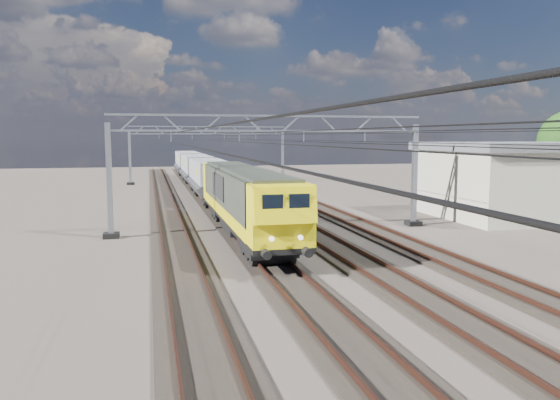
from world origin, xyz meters
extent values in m
plane|color=black|center=(0.00, 0.00, 0.00)|extent=(160.00, 160.00, 0.00)
cube|color=black|center=(-6.00, 0.00, 0.06)|extent=(2.60, 140.00, 0.12)
cube|color=#532D21|center=(-6.72, 0.00, 0.22)|extent=(0.08, 140.00, 0.16)
cube|color=#532D21|center=(-5.28, 0.00, 0.22)|extent=(0.08, 140.00, 0.16)
cube|color=black|center=(-2.00, 0.00, 0.06)|extent=(2.60, 140.00, 0.12)
cube|color=#532D21|center=(-2.72, 0.00, 0.22)|extent=(0.08, 140.00, 0.16)
cube|color=#532D21|center=(-1.28, 0.00, 0.22)|extent=(0.08, 140.00, 0.16)
cube|color=black|center=(2.00, 0.00, 0.06)|extent=(2.60, 140.00, 0.12)
cube|color=#532D21|center=(1.28, 0.00, 0.22)|extent=(0.08, 140.00, 0.16)
cube|color=#532D21|center=(2.72, 0.00, 0.22)|extent=(0.08, 140.00, 0.16)
cube|color=black|center=(6.00, 0.00, 0.06)|extent=(2.60, 140.00, 0.12)
cube|color=#532D21|center=(5.28, 0.00, 0.22)|extent=(0.08, 140.00, 0.16)
cube|color=#532D21|center=(6.72, 0.00, 0.22)|extent=(0.08, 140.00, 0.16)
cube|color=#969CA4|center=(-9.50, 4.00, 3.30)|extent=(0.30, 0.30, 6.60)
cube|color=#969CA4|center=(9.50, 4.00, 3.30)|extent=(0.30, 0.30, 6.60)
cube|color=black|center=(-9.50, 4.00, 0.15)|extent=(0.90, 0.90, 0.30)
cube|color=black|center=(9.50, 4.00, 0.15)|extent=(0.90, 0.90, 0.30)
cube|color=#969CA4|center=(0.00, 4.00, 7.05)|extent=(19.30, 0.18, 0.12)
cube|color=#969CA4|center=(0.00, 4.00, 6.15)|extent=(19.30, 0.18, 0.12)
cube|color=#969CA4|center=(-8.31, 4.00, 6.60)|extent=(1.03, 0.10, 0.94)
cube|color=#969CA4|center=(-5.94, 4.00, 6.60)|extent=(1.03, 0.10, 0.94)
cube|color=#969CA4|center=(-3.56, 4.00, 6.60)|extent=(1.03, 0.10, 0.94)
cube|color=#969CA4|center=(-1.19, 4.00, 6.60)|extent=(1.03, 0.10, 0.94)
cube|color=#969CA4|center=(1.19, 4.00, 6.60)|extent=(1.03, 0.10, 0.94)
cube|color=#969CA4|center=(3.56, 4.00, 6.60)|extent=(1.03, 0.10, 0.94)
cube|color=#969CA4|center=(5.94, 4.00, 6.60)|extent=(1.03, 0.10, 0.94)
cube|color=#969CA4|center=(8.31, 4.00, 6.60)|extent=(1.03, 0.10, 0.94)
cube|color=#969CA4|center=(-6.00, 4.00, 5.82)|extent=(0.06, 0.06, 0.65)
cube|color=#969CA4|center=(-2.00, 4.00, 5.82)|extent=(0.06, 0.06, 0.65)
cube|color=#969CA4|center=(2.00, 4.00, 5.82)|extent=(0.06, 0.06, 0.65)
cube|color=#969CA4|center=(6.00, 4.00, 5.82)|extent=(0.06, 0.06, 0.65)
cube|color=#969CA4|center=(-9.50, 40.00, 3.30)|extent=(0.30, 0.30, 6.60)
cube|color=#969CA4|center=(9.50, 40.00, 3.30)|extent=(0.30, 0.30, 6.60)
cube|color=black|center=(-9.50, 40.00, 0.15)|extent=(0.90, 0.90, 0.30)
cube|color=black|center=(9.50, 40.00, 0.15)|extent=(0.90, 0.90, 0.30)
cube|color=#969CA4|center=(0.00, 40.00, 7.05)|extent=(19.30, 0.18, 0.12)
cube|color=#969CA4|center=(0.00, 40.00, 6.15)|extent=(19.30, 0.18, 0.12)
cube|color=#969CA4|center=(-8.31, 40.00, 6.60)|extent=(1.03, 0.10, 0.94)
cube|color=#969CA4|center=(-5.94, 40.00, 6.60)|extent=(1.03, 0.10, 0.94)
cube|color=#969CA4|center=(-3.56, 40.00, 6.60)|extent=(1.03, 0.10, 0.94)
cube|color=#969CA4|center=(-1.19, 40.00, 6.60)|extent=(1.03, 0.10, 0.94)
cube|color=#969CA4|center=(1.19, 40.00, 6.60)|extent=(1.03, 0.10, 0.94)
cube|color=#969CA4|center=(3.56, 40.00, 6.60)|extent=(1.03, 0.10, 0.94)
cube|color=#969CA4|center=(5.94, 40.00, 6.60)|extent=(1.03, 0.10, 0.94)
cube|color=#969CA4|center=(8.31, 40.00, 6.60)|extent=(1.03, 0.10, 0.94)
cube|color=#969CA4|center=(-6.00, 40.00, 5.82)|extent=(0.06, 0.06, 0.65)
cube|color=#969CA4|center=(-2.00, 40.00, 5.82)|extent=(0.06, 0.06, 0.65)
cube|color=#969CA4|center=(2.00, 40.00, 5.82)|extent=(0.06, 0.06, 0.65)
cube|color=#969CA4|center=(6.00, 40.00, 5.82)|extent=(0.06, 0.06, 0.65)
cylinder|color=black|center=(-6.00, 8.00, 5.50)|extent=(0.03, 140.00, 0.03)
cylinder|color=black|center=(-6.00, 8.00, 6.00)|extent=(0.03, 140.00, 0.03)
cylinder|color=black|center=(-2.00, 8.00, 5.50)|extent=(0.03, 140.00, 0.03)
cylinder|color=black|center=(-2.00, 8.00, 6.00)|extent=(0.03, 140.00, 0.03)
cylinder|color=black|center=(2.00, 8.00, 5.50)|extent=(0.03, 140.00, 0.03)
cylinder|color=black|center=(2.00, 8.00, 6.00)|extent=(0.03, 140.00, 0.03)
cylinder|color=black|center=(6.00, 8.00, 5.50)|extent=(0.03, 140.00, 0.03)
cylinder|color=black|center=(6.00, 8.00, 6.00)|extent=(0.03, 140.00, 0.03)
cube|color=black|center=(-2.00, -3.77, 0.75)|extent=(2.20, 3.60, 0.60)
cube|color=black|center=(-2.00, 9.23, 0.75)|extent=(2.20, 3.60, 0.60)
cube|color=black|center=(-2.00, 2.73, 1.13)|extent=(2.65, 20.00, 0.25)
cube|color=black|center=(-2.00, 2.73, 0.75)|extent=(2.20, 4.50, 0.75)
cube|color=#2C3129|center=(-2.00, 2.73, 2.55)|extent=(2.65, 17.00, 2.60)
cube|color=#FFEB0D|center=(-3.34, 2.73, 1.55)|extent=(0.04, 17.00, 0.60)
cube|color=#FFEB0D|center=(-0.66, 2.73, 1.55)|extent=(0.04, 17.00, 0.60)
cube|color=black|center=(-3.35, 3.73, 2.90)|extent=(0.05, 5.00, 1.40)
cube|color=black|center=(-0.65, 3.73, 2.90)|extent=(0.05, 5.00, 1.40)
cube|color=#2C3129|center=(-2.00, 2.73, 3.92)|extent=(2.25, 18.00, 0.15)
cube|color=#FFEB0D|center=(-2.00, -6.37, 2.55)|extent=(2.65, 1.80, 2.60)
cube|color=#FFEB0D|center=(-2.00, -7.32, 3.05)|extent=(2.60, 0.46, 1.52)
cube|color=black|center=(-2.55, -7.42, 3.15)|extent=(0.85, 0.08, 0.75)
cube|color=black|center=(-1.45, -7.42, 3.15)|extent=(0.85, 0.08, 0.75)
cylinder|color=black|center=(-2.85, -7.57, 1.15)|extent=(0.36, 0.50, 0.36)
cylinder|color=black|center=(-1.15, -7.57, 1.15)|extent=(0.36, 0.50, 0.36)
cylinder|color=white|center=(-2.60, -7.47, 1.75)|extent=(0.20, 0.08, 0.20)
cylinder|color=white|center=(-1.40, -7.47, 1.75)|extent=(0.20, 0.08, 0.20)
cube|color=#FFEB0D|center=(-2.00, 11.83, 2.55)|extent=(2.65, 1.80, 2.60)
cube|color=#FFEB0D|center=(-2.00, 12.78, 3.05)|extent=(2.60, 0.46, 1.52)
cube|color=black|center=(-2.55, 12.88, 3.15)|extent=(0.85, 0.08, 0.75)
cube|color=black|center=(-1.45, 12.88, 3.15)|extent=(0.85, 0.08, 0.75)
cylinder|color=black|center=(-2.85, 13.03, 1.15)|extent=(0.36, 0.50, 0.36)
cylinder|color=black|center=(-1.15, 13.03, 1.15)|extent=(0.36, 0.50, 0.36)
cylinder|color=white|center=(-2.60, 12.93, 1.75)|extent=(0.20, 0.08, 0.20)
cylinder|color=white|center=(-1.40, 12.93, 1.75)|extent=(0.20, 0.08, 0.20)
cube|color=black|center=(-2.00, 15.93, 0.72)|extent=(2.20, 2.60, 0.55)
cube|color=black|center=(-2.00, 24.93, 0.72)|extent=(2.20, 2.60, 0.55)
cube|color=black|center=(-2.00, 20.43, 1.08)|extent=(2.40, 13.00, 0.20)
cube|color=gray|center=(-2.00, 20.43, 2.80)|extent=(2.80, 12.00, 1.80)
cube|color=#404247|center=(-2.95, 20.43, 1.55)|extent=(1.48, 12.00, 1.36)
cube|color=#404247|center=(-1.05, 20.43, 1.55)|extent=(1.48, 12.00, 1.36)
cube|color=#FFEB0D|center=(-3.42, 17.43, 2.90)|extent=(0.04, 1.20, 0.50)
cube|color=black|center=(-2.00, 30.13, 0.72)|extent=(2.20, 2.60, 0.55)
cube|color=black|center=(-2.00, 39.13, 0.72)|extent=(2.20, 2.60, 0.55)
cube|color=black|center=(-2.00, 34.63, 1.08)|extent=(2.40, 13.00, 0.20)
cube|color=gray|center=(-2.00, 34.63, 2.80)|extent=(2.80, 12.00, 1.80)
cube|color=#404247|center=(-2.95, 34.63, 1.55)|extent=(1.48, 12.00, 1.36)
cube|color=#404247|center=(-1.05, 34.63, 1.55)|extent=(1.48, 12.00, 1.36)
cube|color=#FFEB0D|center=(-3.42, 31.63, 2.90)|extent=(0.04, 1.20, 0.50)
cube|color=black|center=(-2.00, 44.33, 0.72)|extent=(2.20, 2.60, 0.55)
cube|color=black|center=(-2.00, 53.33, 0.72)|extent=(2.20, 2.60, 0.55)
cube|color=black|center=(-2.00, 48.83, 1.08)|extent=(2.40, 13.00, 0.20)
cube|color=gray|center=(-2.00, 48.83, 2.80)|extent=(2.80, 12.00, 1.80)
cube|color=#404247|center=(-2.95, 48.83, 1.55)|extent=(1.48, 12.00, 1.36)
cube|color=#404247|center=(-1.05, 48.83, 1.55)|extent=(1.48, 12.00, 1.36)
cube|color=#FFEB0D|center=(-3.42, 45.83, 2.90)|extent=(0.04, 1.20, 0.50)
cube|color=#BAB9A4|center=(22.00, 6.00, 2.40)|extent=(18.00, 10.00, 4.80)
cube|color=slate|center=(22.00, 6.00, 5.10)|extent=(18.60, 10.60, 0.60)
camera|label=1|loc=(-7.28, -28.35, 5.79)|focal=35.00mm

